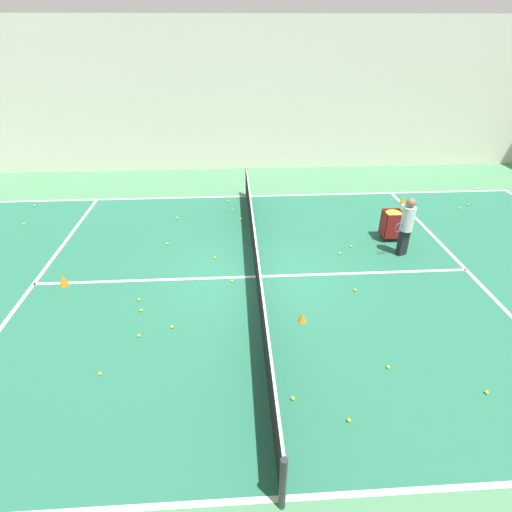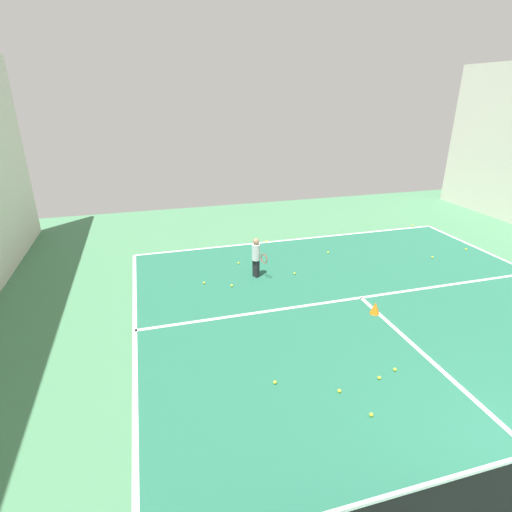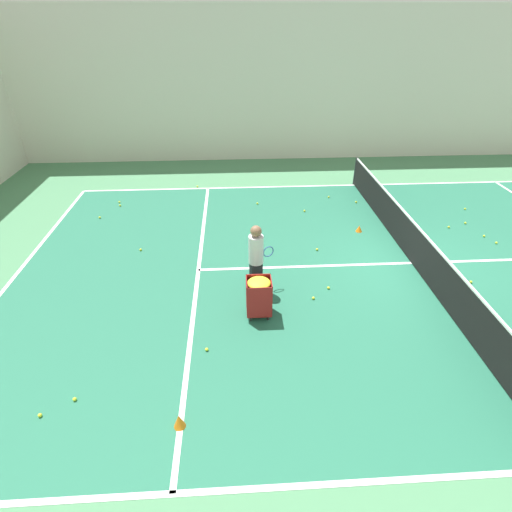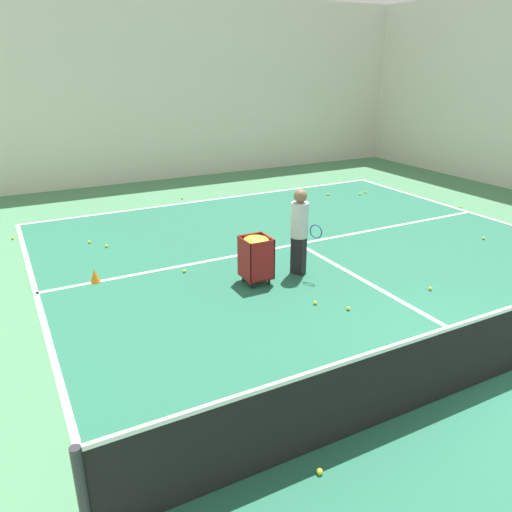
{
  "view_description": "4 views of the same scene",
  "coord_description": "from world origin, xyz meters",
  "px_view_note": "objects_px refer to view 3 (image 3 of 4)",
  "views": [
    {
      "loc": [
        8.96,
        -0.55,
        5.86
      ],
      "look_at": [
        0.0,
        0.0,
        0.65
      ],
      "focal_mm": 28.0,
      "sensor_mm": 36.0,
      "label": 1
    },
    {
      "loc": [
        5.27,
        2.48,
        5.06
      ],
      "look_at": [
        2.33,
        -7.86,
        0.66
      ],
      "focal_mm": 28.0,
      "sensor_mm": 36.0,
      "label": 2
    },
    {
      "loc": [
        -8.96,
        4.81,
        5.86
      ],
      "look_at": [
        -0.96,
        4.33,
        0.97
      ],
      "focal_mm": 28.0,
      "sensor_mm": 36.0,
      "label": 3
    },
    {
      "loc": [
        -6.11,
        -3.58,
        4.04
      ],
      "look_at": [
        -1.93,
        4.33,
        0.56
      ],
      "focal_mm": 35.0,
      "sensor_mm": 36.0,
      "label": 4
    }
  ],
  "objects_px": {
    "tennis_net": "(416,246)",
    "coach_at_net": "(256,254)",
    "ball_cart": "(259,291)",
    "training_cone_0": "(359,229)"
  },
  "relations": [
    {
      "from": "coach_at_net",
      "to": "ball_cart",
      "type": "distance_m",
      "value": 1.04
    },
    {
      "from": "tennis_net",
      "to": "training_cone_0",
      "type": "xyz_separation_m",
      "value": [
        1.91,
        0.93,
        -0.45
      ]
    },
    {
      "from": "coach_at_net",
      "to": "training_cone_0",
      "type": "height_order",
      "value": "coach_at_net"
    },
    {
      "from": "coach_at_net",
      "to": "training_cone_0",
      "type": "relative_size",
      "value": 8.69
    },
    {
      "from": "training_cone_0",
      "to": "ball_cart",
      "type": "bearing_deg",
      "value": 138.55
    },
    {
      "from": "coach_at_net",
      "to": "ball_cart",
      "type": "xyz_separation_m",
      "value": [
        -0.98,
        -0.0,
        -0.34
      ]
    },
    {
      "from": "coach_at_net",
      "to": "ball_cart",
      "type": "bearing_deg",
      "value": -112.85
    },
    {
      "from": "coach_at_net",
      "to": "ball_cart",
      "type": "relative_size",
      "value": 1.84
    },
    {
      "from": "tennis_net",
      "to": "coach_at_net",
      "type": "bearing_deg",
      "value": 102.44
    },
    {
      "from": "tennis_net",
      "to": "coach_at_net",
      "type": "distance_m",
      "value": 4.46
    }
  ]
}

